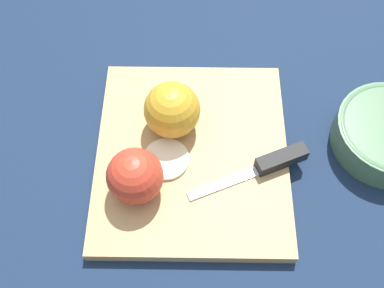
# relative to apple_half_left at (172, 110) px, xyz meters

# --- Properties ---
(ground_plane) EXTENTS (4.00, 4.00, 0.00)m
(ground_plane) POSITION_rel_apple_half_left_xyz_m (0.04, 0.03, -0.06)
(ground_plane) COLOR #14233D
(cutting_board) EXTENTS (0.31, 0.28, 0.02)m
(cutting_board) POSITION_rel_apple_half_left_xyz_m (0.04, 0.03, -0.05)
(cutting_board) COLOR tan
(cutting_board) RESTS_ON ground_plane
(apple_half_left) EXTENTS (0.08, 0.08, 0.08)m
(apple_half_left) POSITION_rel_apple_half_left_xyz_m (0.00, 0.00, 0.00)
(apple_half_left) COLOR gold
(apple_half_left) RESTS_ON cutting_board
(apple_half_right) EXTENTS (0.07, 0.07, 0.07)m
(apple_half_right) POSITION_rel_apple_half_left_xyz_m (0.10, -0.04, -0.00)
(apple_half_right) COLOR red
(apple_half_right) RESTS_ON cutting_board
(knife) EXTENTS (0.09, 0.17, 0.02)m
(knife) POSITION_rel_apple_half_left_xyz_m (0.06, 0.14, -0.03)
(knife) COLOR silver
(knife) RESTS_ON cutting_board
(apple_slice) EXTENTS (0.06, 0.06, 0.01)m
(apple_slice) POSITION_rel_apple_half_left_xyz_m (0.06, -0.01, -0.04)
(apple_slice) COLOR #EFE5C6
(apple_slice) RESTS_ON cutting_board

